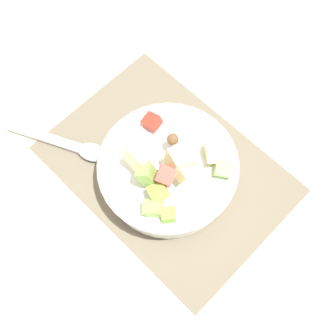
% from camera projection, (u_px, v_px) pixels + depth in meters
% --- Properties ---
extents(ground_plane, '(2.40, 2.40, 0.00)m').
position_uv_depth(ground_plane, '(167.00, 169.00, 0.83)').
color(ground_plane, silver).
extents(placemat, '(0.43, 0.30, 0.01)m').
position_uv_depth(placemat, '(167.00, 168.00, 0.83)').
color(placemat, '#756B56').
rests_on(placemat, ground_plane).
extents(salad_bowl, '(0.24, 0.24, 0.12)m').
position_uv_depth(salad_bowl, '(168.00, 170.00, 0.78)').
color(salad_bowl, white).
rests_on(salad_bowl, placemat).
extents(serving_spoon, '(0.19, 0.11, 0.01)m').
position_uv_depth(serving_spoon, '(73.00, 146.00, 0.84)').
color(serving_spoon, '#B7B7BC').
rests_on(serving_spoon, placemat).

